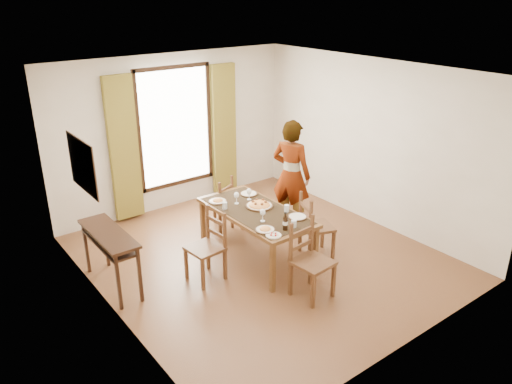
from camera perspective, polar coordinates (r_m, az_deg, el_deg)
ground at (r=7.43m, az=0.67°, el=-7.46°), size 5.00×5.00×0.00m
room_shell at (r=6.89m, az=0.04°, el=4.15°), size 4.60×5.10×2.74m
console_table at (r=6.71m, az=-16.45°, el=-5.30°), size 0.38×1.20×0.80m
dining_table at (r=7.12m, az=-0.01°, el=-2.59°), size 0.88×1.82×0.76m
chair_west at (r=6.75m, az=-5.60°, el=-6.40°), size 0.47×0.47×0.99m
chair_north at (r=8.06m, az=-4.29°, el=-1.59°), size 0.53×0.53×0.92m
chair_south at (r=6.41m, az=6.25°, el=-7.96°), size 0.49×0.49×1.02m
chair_east at (r=7.33m, az=6.74°, el=-4.07°), size 0.55×0.55×0.97m
man at (r=8.01m, az=4.04°, el=1.94°), size 0.96×0.89×1.81m
plate_sw at (r=6.51m, az=1.05°, el=-4.20°), size 0.27×0.27×0.05m
plate_se at (r=6.89m, az=4.76°, el=-2.72°), size 0.27×0.27×0.05m
plate_nw at (r=7.38m, az=-4.40°, el=-0.94°), size 0.27×0.27×0.05m
plate_ne at (r=7.62m, az=-0.85°, el=-0.08°), size 0.27×0.27×0.05m
pasta_platter at (r=7.19m, az=0.38°, el=-1.32°), size 0.40×0.40×0.10m
caprese_plate at (r=6.38m, az=2.02°, el=-4.88°), size 0.20×0.20×0.04m
wine_glass_a at (r=6.73m, az=0.77°, el=-2.66°), size 0.08×0.08×0.18m
wine_glass_b at (r=7.41m, az=-0.79°, el=-0.24°), size 0.08×0.08×0.18m
wine_glass_c at (r=7.28m, az=-2.24°, el=-0.67°), size 0.08×0.08×0.18m
tumbler_a at (r=7.05m, az=3.52°, el=-1.88°), size 0.07×0.07×0.10m
tumbler_b at (r=7.14m, az=-3.58°, el=-1.56°), size 0.07×0.07×0.10m
tumbler_c at (r=6.61m, az=4.35°, el=-3.63°), size 0.07×0.07×0.10m
wine_bottle at (r=6.50m, az=3.38°, el=-3.35°), size 0.07×0.07×0.25m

